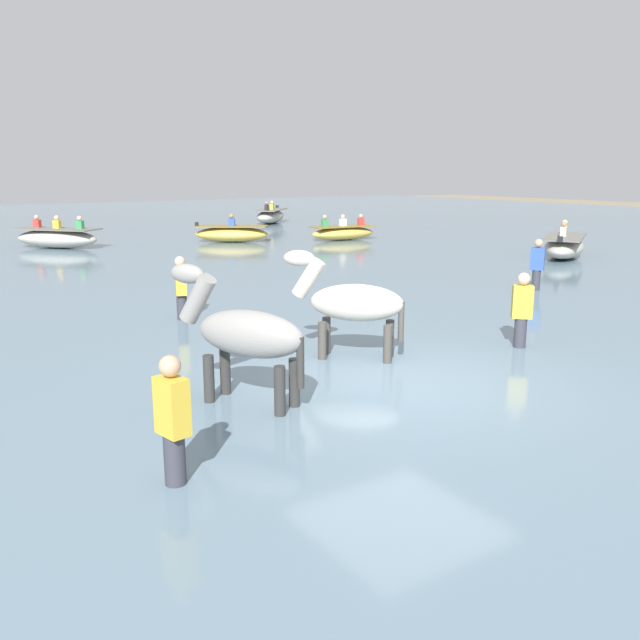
% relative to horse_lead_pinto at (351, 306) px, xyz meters
% --- Properties ---
extents(ground_plane, '(120.00, 120.00, 0.00)m').
position_rel_horse_lead_pinto_xyz_m(ground_plane, '(-0.16, -1.43, -1.21)').
color(ground_plane, '#84755B').
extents(water_surface, '(90.00, 90.00, 0.39)m').
position_rel_horse_lead_pinto_xyz_m(water_surface, '(-0.16, 8.57, -1.02)').
color(water_surface, slate).
rests_on(water_surface, ground).
extents(horse_lead_pinto, '(1.57, 1.56, 2.05)m').
position_rel_horse_lead_pinto_xyz_m(horse_lead_pinto, '(0.00, 0.00, 0.00)').
color(horse_lead_pinto, beige).
rests_on(horse_lead_pinto, ground).
extents(horse_trailing_grey, '(1.25, 1.83, 2.09)m').
position_rel_horse_lead_pinto_xyz_m(horse_trailing_grey, '(-2.30, -0.93, 0.03)').
color(horse_trailing_grey, gray).
rests_on(horse_trailing_grey, ground).
extents(boat_distant_west, '(3.15, 3.36, 1.20)m').
position_rel_horse_lead_pinto_xyz_m(boat_distant_west, '(-0.49, 18.14, -0.45)').
color(boat_distant_west, '#B2AD9E').
rests_on(boat_distant_west, water_surface).
extents(boat_near_port, '(2.95, 1.31, 1.06)m').
position_rel_horse_lead_pinto_xyz_m(boat_near_port, '(10.17, 14.55, -0.52)').
color(boat_near_port, gold).
rests_on(boat_near_port, water_surface).
extents(boat_mid_channel, '(3.30, 3.43, 1.23)m').
position_rel_horse_lead_pinto_xyz_m(boat_mid_channel, '(12.04, 24.13, -0.44)').
color(boat_mid_channel, '#B2AD9E').
rests_on(boat_mid_channel, water_surface).
extents(boat_far_inshore, '(3.08, 2.63, 1.13)m').
position_rel_horse_lead_pinto_xyz_m(boat_far_inshore, '(5.93, 16.41, -0.49)').
color(boat_far_inshore, gold).
rests_on(boat_far_inshore, water_surface).
extents(boat_far_offshore, '(3.48, 2.78, 1.19)m').
position_rel_horse_lead_pinto_xyz_m(boat_far_offshore, '(13.03, 5.83, -0.46)').
color(boat_far_offshore, '#B2AD9E').
rests_on(boat_far_offshore, water_surface).
extents(person_spectator_far, '(0.37, 0.36, 1.63)m').
position_rel_horse_lead_pinto_xyz_m(person_spectator_far, '(2.69, -1.03, -0.35)').
color(person_spectator_far, '#383842').
rests_on(person_spectator_far, ground).
extents(person_onlooker_right, '(0.26, 0.35, 1.63)m').
position_rel_horse_lead_pinto_xyz_m(person_onlooker_right, '(-3.85, -2.52, -0.35)').
color(person_onlooker_right, '#383842').
rests_on(person_onlooker_right, ground).
extents(person_wading_mid, '(0.29, 0.37, 1.63)m').
position_rel_horse_lead_pinto_xyz_m(person_wading_mid, '(-1.17, 4.00, -0.35)').
color(person_wading_mid, '#383842').
rests_on(person_wading_mid, ground).
extents(person_onlooker_left, '(0.34, 0.38, 1.63)m').
position_rel_horse_lead_pinto_xyz_m(person_onlooker_left, '(7.26, 2.32, -0.35)').
color(person_onlooker_left, '#383842').
rests_on(person_onlooker_left, ground).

